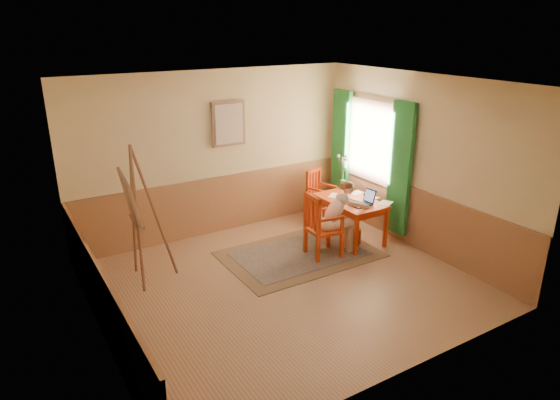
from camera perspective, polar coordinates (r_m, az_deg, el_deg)
room at (r=6.56m, az=0.64°, el=1.10°), size 5.04×4.54×2.84m
wainscot at (r=7.53m, az=-2.61°, el=-3.73°), size 5.00×4.50×1.00m
window at (r=8.82m, az=10.26°, el=5.34°), size 0.12×2.01×2.20m
wall_portrait at (r=8.42m, az=-5.93°, el=8.74°), size 0.60×0.05×0.76m
rug at (r=7.96m, az=2.30°, el=-6.24°), size 2.40×1.60×0.02m
table at (r=8.34m, az=8.06°, el=-0.54°), size 0.73×1.21×0.72m
chair_left at (r=7.73m, az=4.74°, el=-2.98°), size 0.52×0.50×1.04m
chair_back at (r=9.22m, az=4.60°, el=0.58°), size 0.53×0.55×0.95m
figure at (r=7.83m, az=6.76°, el=-1.68°), size 0.89×0.42×1.19m
laptop at (r=8.11m, az=9.63°, el=-0.18°), size 0.40×0.25×0.24m
papers at (r=8.45m, az=9.38°, el=0.32°), size 0.80×1.01×0.00m
vase at (r=8.77m, az=7.21°, el=3.07°), size 0.28×0.30×0.61m
wastebasket at (r=8.38m, az=8.46°, el=-4.15°), size 0.31×0.31×0.27m
easel at (r=7.01m, az=-16.59°, el=-0.36°), size 0.71×0.90×2.00m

